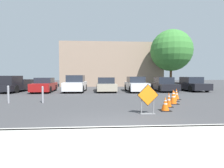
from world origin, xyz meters
TOP-DOWN VIEW (x-y plane):
  - ground_plane at (0.00, 10.00)m, footprint 96.00×96.00m
  - sidewalk_strip at (0.00, -1.55)m, footprint 25.89×3.11m
  - curb_lip at (0.00, 0.00)m, footprint 25.89×0.20m
  - road_closed_sign at (1.62, 2.19)m, footprint 0.91×0.20m
  - traffic_cone_nearest at (2.61, 2.82)m, footprint 0.48×0.48m
  - traffic_cone_second at (3.15, 3.75)m, footprint 0.38×0.38m
  - traffic_cone_third at (3.78, 4.69)m, footprint 0.53×0.53m
  - traffic_cone_fourth at (4.29, 5.72)m, footprint 0.50×0.50m
  - traffic_cone_fifth at (4.80, 6.52)m, footprint 0.50×0.50m
  - pickup_truck at (-8.91, 12.91)m, footprint 2.23×5.13m
  - parked_car_nearest at (-5.85, 12.73)m, footprint 1.99×4.38m
  - parked_car_second at (-2.80, 12.75)m, footprint 1.98×4.13m
  - parked_car_third at (0.24, 13.11)m, footprint 1.99×4.71m
  - parked_car_fourth at (3.28, 12.66)m, footprint 1.83×4.52m
  - parked_car_fifth at (6.33, 12.96)m, footprint 2.07×4.66m
  - parked_car_sixth at (9.37, 13.01)m, footprint 2.05×4.32m
  - bollard_nearest at (-3.75, 5.58)m, footprint 0.12×0.12m
  - bollard_second at (-5.70, 5.58)m, footprint 0.12×0.12m
  - building_facade_backdrop at (1.50, 23.10)m, footprint 15.39×5.00m
  - street_tree_behind_lot at (9.28, 18.25)m, footprint 5.56×5.56m

SIDE VIEW (x-z plane):
  - ground_plane at x=0.00m, z-range 0.00..0.00m
  - sidewalk_strip at x=0.00m, z-range 0.00..0.14m
  - curb_lip at x=0.00m, z-range 0.00..0.14m
  - traffic_cone_nearest at x=2.61m, z-range -0.01..0.64m
  - traffic_cone_fourth at x=4.29m, z-range -0.01..0.66m
  - traffic_cone_fifth at x=4.80m, z-range -0.01..0.73m
  - traffic_cone_second at x=3.15m, z-range -0.01..0.76m
  - traffic_cone_third at x=3.78m, z-range -0.01..0.82m
  - bollard_nearest at x=-3.75m, z-range 0.03..1.02m
  - bollard_second at x=-5.70m, z-range 0.03..1.07m
  - parked_car_third at x=0.24m, z-range -0.06..1.37m
  - parked_car_nearest at x=-5.85m, z-range -0.05..1.37m
  - parked_car_fifth at x=6.33m, z-range -0.06..1.40m
  - road_closed_sign at x=1.62m, z-range 0.05..1.31m
  - parked_car_sixth at x=9.37m, z-range -0.06..1.42m
  - parked_car_fourth at x=3.28m, z-range -0.06..1.45m
  - pickup_truck at x=-8.91m, z-range -0.08..1.52m
  - parked_car_second at x=-2.80m, z-range -0.07..1.59m
  - building_facade_backdrop at x=1.50m, z-range 0.00..6.60m
  - street_tree_behind_lot at x=9.28m, z-range 1.11..8.91m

